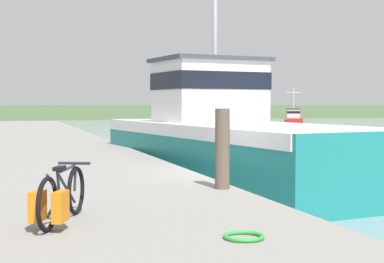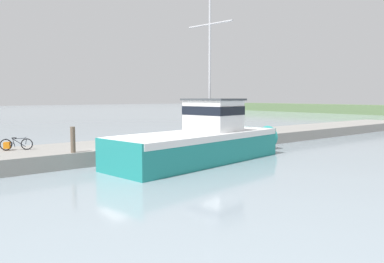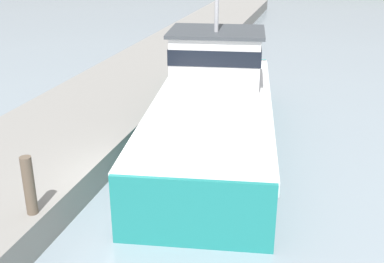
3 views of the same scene
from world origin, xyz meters
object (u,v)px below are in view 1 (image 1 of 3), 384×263
object	(u,v)px
mooring_post	(222,149)
fishing_boat_main	(223,138)
boat_green_anchored	(293,120)
bicycle_touring	(58,199)

from	to	relation	value
mooring_post	fishing_boat_main	bearing A→B (deg)	69.71
boat_green_anchored	mooring_post	size ratio (longest dim) A/B	3.40
fishing_boat_main	mooring_post	size ratio (longest dim) A/B	9.87
fishing_boat_main	bicycle_touring	world-z (taller)	fishing_boat_main
bicycle_touring	mooring_post	bearing A→B (deg)	61.12
bicycle_touring	mooring_post	world-z (taller)	mooring_post
bicycle_touring	mooring_post	size ratio (longest dim) A/B	1.15
bicycle_touring	boat_green_anchored	bearing A→B (deg)	83.37
boat_green_anchored	bicycle_touring	size ratio (longest dim) A/B	2.96
fishing_boat_main	bicycle_touring	xyz separation A→B (m)	(-5.68, -9.50, -0.10)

